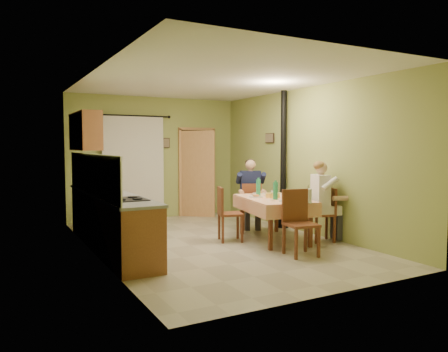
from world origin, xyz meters
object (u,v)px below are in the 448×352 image
man_far (251,186)px  stove_flue (283,178)px  chair_far (251,215)px  chair_right (322,225)px  dining_table (274,219)px  chair_near (300,237)px  man_right (322,192)px  chair_left (230,225)px

man_far → stove_flue: (0.70, -0.14, 0.15)m
chair_far → chair_right: size_ratio=0.99×
dining_table → chair_far: bearing=92.0°
chair_near → stove_flue: bearing=-110.9°
chair_far → chair_near: chair_near is taller
man_right → stove_flue: bearing=10.5°
dining_table → chair_near: chair_near is taller
chair_right → chair_left: 1.64m
man_far → man_right: (0.52, -1.54, 0.00)m
man_far → dining_table: bearing=-75.6°
dining_table → man_right: size_ratio=1.29×
chair_left → man_right: 1.73m
chair_right → man_right: (-0.01, 0.00, 0.59)m
chair_near → man_right: 1.27m
chair_near → man_right: bearing=-138.8°
chair_near → dining_table: bearing=-95.0°
dining_table → stove_flue: stove_flue is taller
dining_table → chair_left: chair_left is taller
chair_left → chair_right: bearing=77.9°
chair_left → chair_far: bearing=146.6°
man_far → stove_flue: 0.73m
chair_near → stove_flue: (1.13, 2.01, 0.73)m
chair_left → chair_near: bearing=35.5°
chair_far → man_right: (0.52, -1.53, 0.59)m
chair_left → stove_flue: 1.86m
chair_right → chair_far: bearing=37.0°
chair_near → man_right: (0.95, 0.61, 0.59)m
chair_left → man_far: man_far is taller
dining_table → man_far: man_far is taller
chair_right → chair_near: bearing=140.1°
dining_table → chair_left: 0.80m
chair_far → man_right: 1.72m
chair_near → chair_left: size_ratio=1.05×
dining_table → chair_near: (-0.26, -1.09, -0.09)m
chair_far → chair_right: (0.54, -1.53, 0.00)m
stove_flue → chair_far: bearing=169.6°
dining_table → man_right: (0.69, -0.48, 0.50)m
chair_near → man_far: bearing=-92.9°
chair_near → chair_right: 1.14m
dining_table → chair_right: chair_right is taller
man_far → man_right: 1.63m
chair_right → man_far: man_far is taller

